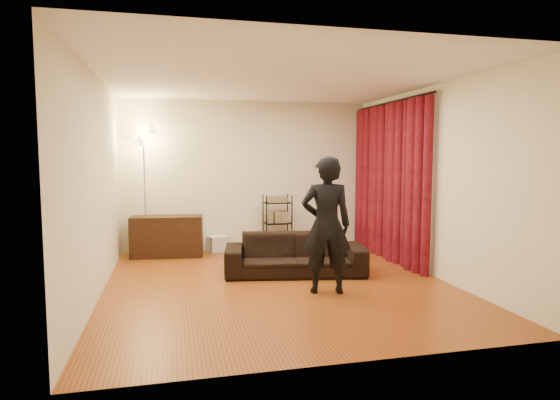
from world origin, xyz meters
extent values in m
plane|color=#94481C|center=(0.00, 0.00, 0.00)|extent=(5.00, 5.00, 0.00)
plane|color=white|center=(0.00, 0.00, 2.70)|extent=(5.00, 5.00, 0.00)
plane|color=#F1E9C6|center=(0.00, 2.50, 1.35)|extent=(5.00, 0.00, 5.00)
plane|color=#F1E9C6|center=(0.00, -2.50, 1.35)|extent=(5.00, 0.00, 5.00)
plane|color=#F1E9C6|center=(-2.25, 0.00, 1.35)|extent=(0.00, 5.00, 5.00)
plane|color=#F1E9C6|center=(2.25, 0.00, 1.35)|extent=(0.00, 5.00, 5.00)
cylinder|color=black|center=(2.15, 1.12, 2.58)|extent=(0.04, 2.65, 0.04)
imported|color=black|center=(0.36, 0.44, 0.29)|extent=(2.11, 1.11, 0.58)
imported|color=black|center=(0.50, -0.53, 0.86)|extent=(0.69, 0.52, 1.71)
cube|color=black|center=(-1.46, 2.09, 0.35)|extent=(1.23, 0.57, 0.69)
camera|label=1|loc=(-1.37, -6.00, 1.71)|focal=30.00mm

